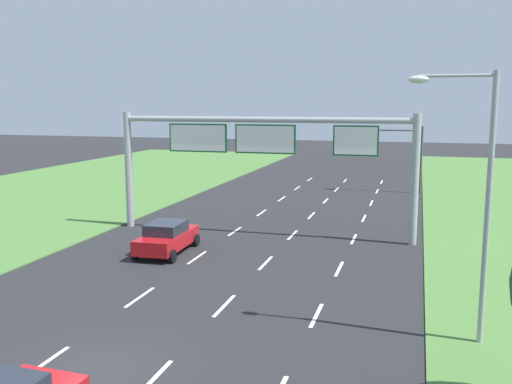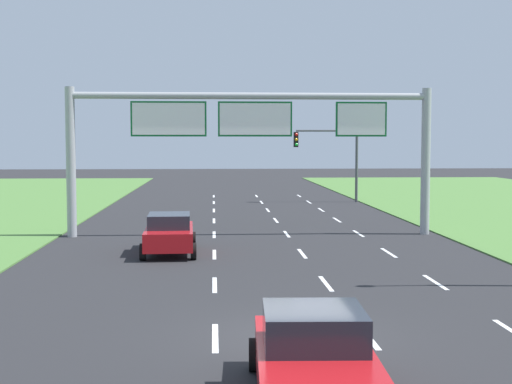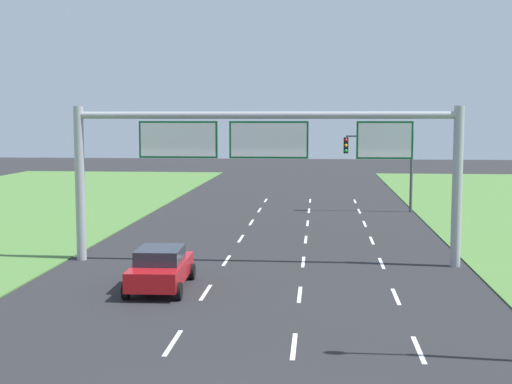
# 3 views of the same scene
# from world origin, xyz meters

# --- Properties ---
(ground_plane) EXTENTS (200.00, 200.00, 0.00)m
(ground_plane) POSITION_xyz_m (0.00, 0.00, 0.00)
(ground_plane) COLOR #262628
(lane_dashes_inner_left) EXTENTS (0.14, 62.40, 0.01)m
(lane_dashes_inner_left) POSITION_xyz_m (-1.75, 12.00, 0.00)
(lane_dashes_inner_left) COLOR white
(lane_dashes_inner_left) RESTS_ON ground_plane
(lane_dashes_inner_right) EXTENTS (0.14, 62.40, 0.01)m
(lane_dashes_inner_right) POSITION_xyz_m (1.75, 12.00, 0.00)
(lane_dashes_inner_right) COLOR white
(lane_dashes_inner_right) RESTS_ON ground_plane
(lane_dashes_slip) EXTENTS (0.14, 62.40, 0.01)m
(lane_dashes_slip) POSITION_xyz_m (5.25, 12.00, 0.00)
(lane_dashes_slip) COLOR white
(lane_dashes_slip) RESTS_ON ground_plane
(car_near_red) EXTENTS (2.25, 4.46, 1.59)m
(car_near_red) POSITION_xyz_m (-3.54, 12.42, 0.81)
(car_near_red) COLOR red
(car_near_red) RESTS_ON ground_plane
(car_lead_silver) EXTENTS (2.38, 4.47, 1.59)m
(car_lead_silver) POSITION_xyz_m (-0.06, -4.05, 0.78)
(car_lead_silver) COLOR red
(car_lead_silver) RESTS_ON ground_plane
(sign_gantry) EXTENTS (17.24, 0.44, 7.00)m
(sign_gantry) POSITION_xyz_m (-0.00, 17.63, 4.96)
(sign_gantry) COLOR #9EA0A5
(sign_gantry) RESTS_ON ground_plane
(traffic_light_mast) EXTENTS (4.76, 0.49, 5.60)m
(traffic_light_mast) POSITION_xyz_m (6.83, 35.89, 3.87)
(traffic_light_mast) COLOR #47494F
(traffic_light_mast) RESTS_ON ground_plane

